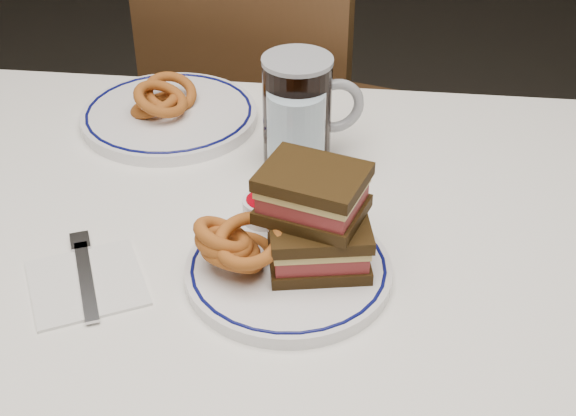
# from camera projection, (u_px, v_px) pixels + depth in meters

# --- Properties ---
(dining_table) EXTENTS (1.27, 0.87, 0.75)m
(dining_table) POSITION_uv_depth(u_px,v_px,m) (211.00, 292.00, 1.10)
(dining_table) COLOR silver
(dining_table) RESTS_ON floor
(chair_far) EXTENTS (0.55, 0.55, 0.98)m
(chair_far) POSITION_uv_depth(u_px,v_px,m) (266.00, 112.00, 1.76)
(chair_far) COLOR #412C15
(chair_far) RESTS_ON floor
(main_plate) EXTENTS (0.25, 0.25, 0.02)m
(main_plate) POSITION_uv_depth(u_px,v_px,m) (288.00, 270.00, 0.96)
(main_plate) COLOR white
(main_plate) RESTS_ON dining_table
(reuben_sandwich) EXTENTS (0.15, 0.13, 0.12)m
(reuben_sandwich) POSITION_uv_depth(u_px,v_px,m) (316.00, 218.00, 0.93)
(reuben_sandwich) COLOR black
(reuben_sandwich) RESTS_ON main_plate
(onion_rings_main) EXTENTS (0.12, 0.12, 0.09)m
(onion_rings_main) POSITION_uv_depth(u_px,v_px,m) (235.00, 245.00, 0.94)
(onion_rings_main) COLOR #6E300E
(onion_rings_main) RESTS_ON main_plate
(ketchup_ramekin) EXTENTS (0.05, 0.05, 0.03)m
(ketchup_ramekin) POSITION_uv_depth(u_px,v_px,m) (264.00, 208.00, 1.02)
(ketchup_ramekin) COLOR white
(ketchup_ramekin) RESTS_ON main_plate
(beer_mug) EXTENTS (0.15, 0.10, 0.17)m
(beer_mug) POSITION_uv_depth(u_px,v_px,m) (299.00, 111.00, 1.13)
(beer_mug) COLOR black
(beer_mug) RESTS_ON dining_table
(water_glass) EXTENTS (0.08, 0.08, 0.13)m
(water_glass) POSITION_uv_depth(u_px,v_px,m) (296.00, 134.00, 1.12)
(water_glass) COLOR #A7C3D7
(water_glass) RESTS_ON dining_table
(far_plate) EXTENTS (0.28, 0.28, 0.02)m
(far_plate) POSITION_uv_depth(u_px,v_px,m) (169.00, 115.00, 1.27)
(far_plate) COLOR white
(far_plate) RESTS_ON dining_table
(onion_rings_far) EXTENTS (0.11, 0.13, 0.07)m
(onion_rings_far) POSITION_uv_depth(u_px,v_px,m) (162.00, 99.00, 1.26)
(onion_rings_far) COLOR #6E300E
(onion_rings_far) RESTS_ON far_plate
(napkin_fork) EXTENTS (0.18, 0.18, 0.01)m
(napkin_fork) POSITION_uv_depth(u_px,v_px,m) (86.00, 281.00, 0.96)
(napkin_fork) COLOR silver
(napkin_fork) RESTS_ON dining_table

